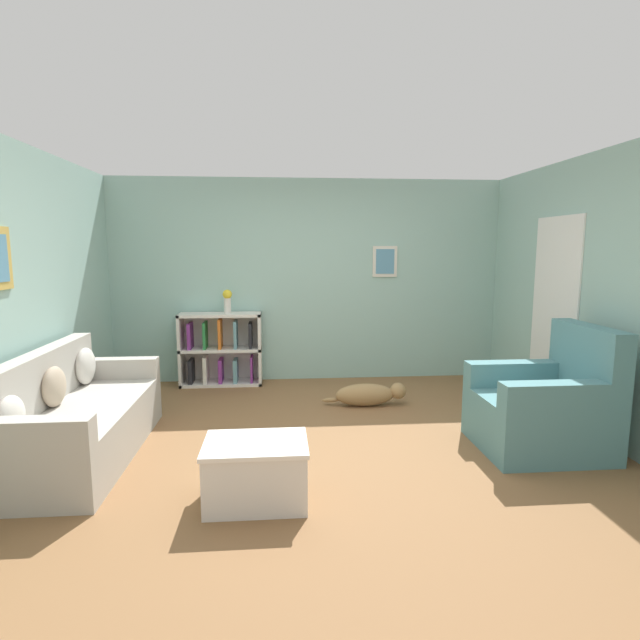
{
  "coord_description": "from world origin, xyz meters",
  "views": [
    {
      "loc": [
        -0.39,
        -4.25,
        1.73
      ],
      "look_at": [
        0.0,
        0.4,
        1.05
      ],
      "focal_mm": 28.0,
      "sensor_mm": 36.0,
      "label": 1
    }
  ],
  "objects": [
    {
      "name": "couch",
      "position": [
        -2.08,
        -0.13,
        0.32
      ],
      "size": [
        0.82,
        1.94,
        0.89
      ],
      "color": "#ADA89E",
      "rests_on": "ground_plane"
    },
    {
      "name": "wall_right",
      "position": [
        2.55,
        0.02,
        1.29
      ],
      "size": [
        0.16,
        5.0,
        2.6
      ],
      "color": "#93BCB2",
      "rests_on": "ground_plane"
    },
    {
      "name": "ground_plane",
      "position": [
        0.0,
        0.0,
        0.0
      ],
      "size": [
        14.0,
        14.0,
        0.0
      ],
      "primitive_type": "plane",
      "color": "brown"
    },
    {
      "name": "coffee_table",
      "position": [
        -0.56,
        -1.01,
        0.23
      ],
      "size": [
        0.7,
        0.51,
        0.43
      ],
      "color": "silver",
      "rests_on": "ground_plane"
    },
    {
      "name": "vase",
      "position": [
        -1.02,
        2.01,
        1.08
      ],
      "size": [
        0.12,
        0.12,
        0.3
      ],
      "color": "silver",
      "rests_on": "bookshelf"
    },
    {
      "name": "bookshelf",
      "position": [
        -1.13,
        2.03,
        0.44
      ],
      "size": [
        1.02,
        0.33,
        0.91
      ],
      "color": "silver",
      "rests_on": "ground_plane"
    },
    {
      "name": "recliner_chair",
      "position": [
        1.89,
        -0.3,
        0.37
      ],
      "size": [
        1.01,
        0.9,
        1.08
      ],
      "color": "slate",
      "rests_on": "ground_plane"
    },
    {
      "name": "wall_left",
      "position": [
        -2.55,
        -0.0,
        1.3
      ],
      "size": [
        0.13,
        5.0,
        2.6
      ],
      "color": "#93BCB2",
      "rests_on": "ground_plane"
    },
    {
      "name": "wall_back",
      "position": [
        0.0,
        2.25,
        1.3
      ],
      "size": [
        5.6,
        0.13,
        2.6
      ],
      "color": "#93BCB2",
      "rests_on": "ground_plane"
    },
    {
      "name": "dog",
      "position": [
        0.59,
        1.0,
        0.13
      ],
      "size": [
        0.93,
        0.22,
        0.25
      ],
      "color": "#9E7A4C",
      "rests_on": "ground_plane"
    }
  ]
}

